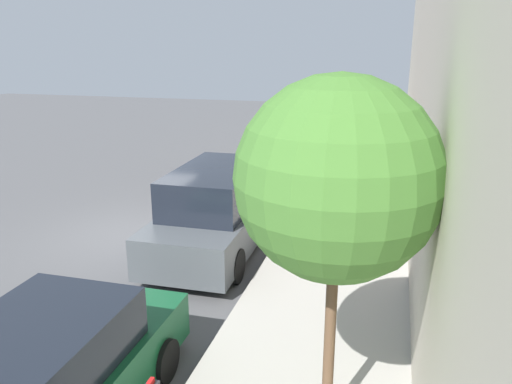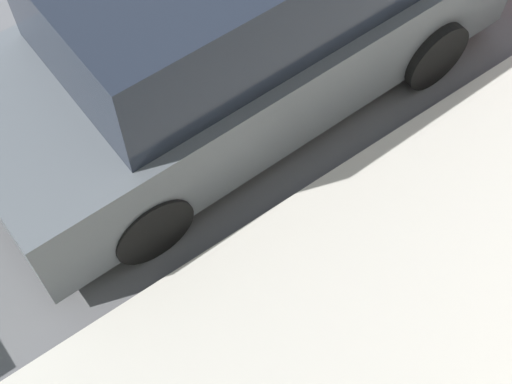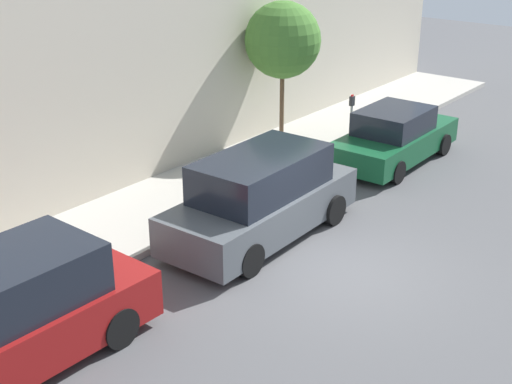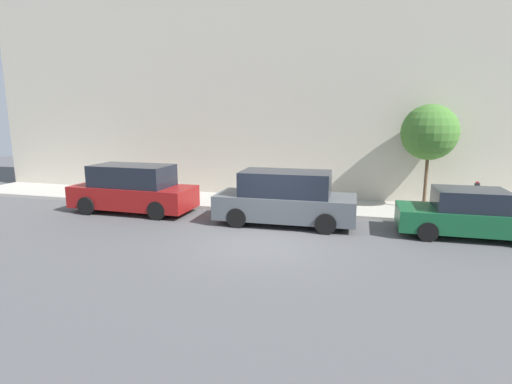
{
  "view_description": "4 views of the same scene",
  "coord_description": "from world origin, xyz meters",
  "px_view_note": "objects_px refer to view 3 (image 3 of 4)",
  "views": [
    {
      "loc": [
        5.94,
        -10.18,
        4.5
      ],
      "look_at": [
        2.75,
        1.19,
        1.0
      ],
      "focal_mm": 35.0,
      "sensor_mm": 36.0,
      "label": 1
    },
    {
      "loc": [
        5.82,
        -2.62,
        5.24
      ],
      "look_at": [
        3.71,
        -1.08,
        1.0
      ],
      "focal_mm": 50.0,
      "sensor_mm": 36.0,
      "label": 2
    },
    {
      "loc": [
        -6.4,
        10.92,
        6.96
      ],
      "look_at": [
        2.4,
        -0.2,
        1.0
      ],
      "focal_mm": 50.0,
      "sensor_mm": 36.0,
      "label": 3
    },
    {
      "loc": [
        -11.38,
        -2.78,
        3.82
      ],
      "look_at": [
        2.78,
        1.04,
        1.0
      ],
      "focal_mm": 28.0,
      "sensor_mm": 36.0,
      "label": 4
    }
  ],
  "objects_px": {
    "parked_sedan_nearest": "(394,137)",
    "street_tree": "(283,40)",
    "parked_minivan_second": "(261,198)",
    "parking_meter_near": "(351,112)",
    "parked_minivan_third": "(2,319)"
  },
  "relations": [
    {
      "from": "parked_minivan_third",
      "to": "street_tree",
      "type": "xyz_separation_m",
      "value": [
        2.97,
        -11.24,
        2.25
      ]
    },
    {
      "from": "parked_minivan_second",
      "to": "street_tree",
      "type": "bearing_deg",
      "value": -57.73
    },
    {
      "from": "parked_minivan_third",
      "to": "parking_meter_near",
      "type": "distance_m",
      "value": 12.81
    },
    {
      "from": "parked_minivan_third",
      "to": "street_tree",
      "type": "height_order",
      "value": "street_tree"
    },
    {
      "from": "parking_meter_near",
      "to": "street_tree",
      "type": "distance_m",
      "value": 3.0
    },
    {
      "from": "parked_sedan_nearest",
      "to": "street_tree",
      "type": "height_order",
      "value": "street_tree"
    },
    {
      "from": "parked_minivan_third",
      "to": "parked_sedan_nearest",
      "type": "bearing_deg",
      "value": -90.9
    },
    {
      "from": "parked_sedan_nearest",
      "to": "street_tree",
      "type": "relative_size",
      "value": 1.1
    },
    {
      "from": "street_tree",
      "to": "parked_minivan_second",
      "type": "bearing_deg",
      "value": 122.27
    },
    {
      "from": "parked_minivan_second",
      "to": "parking_meter_near",
      "type": "xyz_separation_m",
      "value": [
        1.71,
        -6.51,
        0.09
      ]
    },
    {
      "from": "parking_meter_near",
      "to": "parked_minivan_second",
      "type": "bearing_deg",
      "value": 104.76
    },
    {
      "from": "parked_sedan_nearest",
      "to": "parking_meter_near",
      "type": "xyz_separation_m",
      "value": [
        1.7,
        -0.51,
        0.28
      ]
    },
    {
      "from": "parked_minivan_second",
      "to": "parked_minivan_third",
      "type": "distance_m",
      "value": 6.22
    },
    {
      "from": "parked_sedan_nearest",
      "to": "parked_minivan_third",
      "type": "bearing_deg",
      "value": 89.1
    },
    {
      "from": "parked_sedan_nearest",
      "to": "parking_meter_near",
      "type": "height_order",
      "value": "same"
    }
  ]
}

